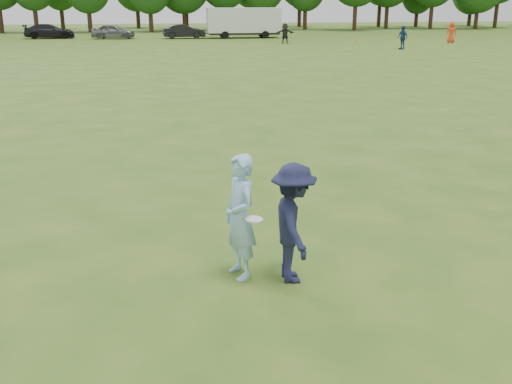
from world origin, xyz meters
The scene contains 12 objects.
ground centered at (0.00, 0.00, 0.00)m, with size 200.00×200.00×0.00m, color #2E5618.
thrower centered at (0.05, -0.15, 0.99)m, with size 0.72×0.47×1.98m, color #97C5EA.
defender centered at (0.83, -0.42, 0.94)m, with size 1.22×0.70×1.88m, color #1A1C39.
player_far_b centered at (19.79, 41.38, 0.99)m, with size 1.16×0.48×1.97m, color navy.
player_far_c centered at (27.39, 47.66, 1.01)m, with size 0.99×0.64×2.02m, color #E7441B.
player_far_d centered at (11.30, 49.86, 0.95)m, with size 1.76×0.56×1.90m, color #242424.
car_d centered at (-12.49, 61.10, 0.77)m, with size 2.15×5.29×1.54m, color black.
car_e centered at (-5.60, 59.39, 0.78)m, with size 1.84×4.57×1.56m, color slate.
car_f centered at (1.97, 58.82, 0.74)m, with size 1.58×4.52×1.49m, color black.
field_cone centered at (18.06, 48.46, 0.15)m, with size 0.28×0.28×0.30m, color #E5540C.
disc_in_play centered at (0.22, -0.47, 1.06)m, with size 0.33×0.33×0.05m.
cargo_trailer centered at (8.51, 58.71, 1.78)m, with size 9.00×2.75×3.20m.
Camera 1 is at (-1.10, -8.75, 4.22)m, focal length 42.00 mm.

